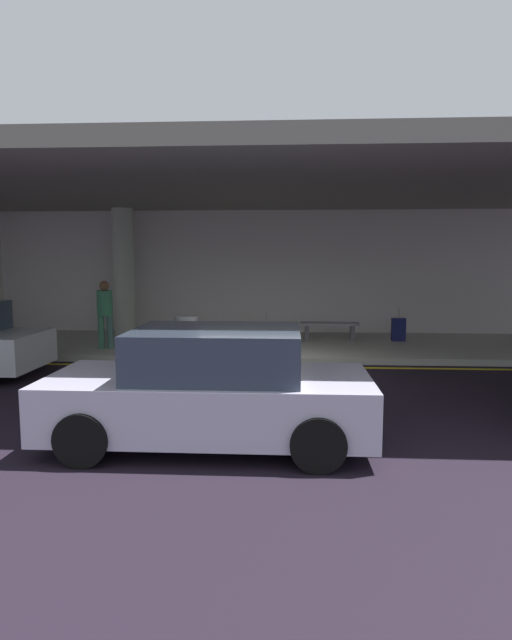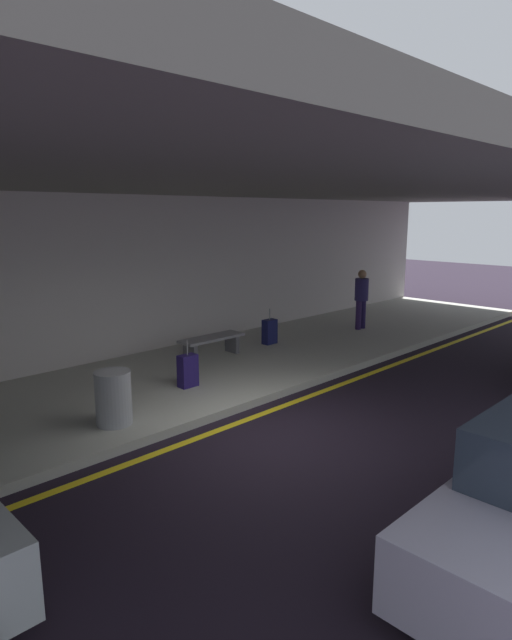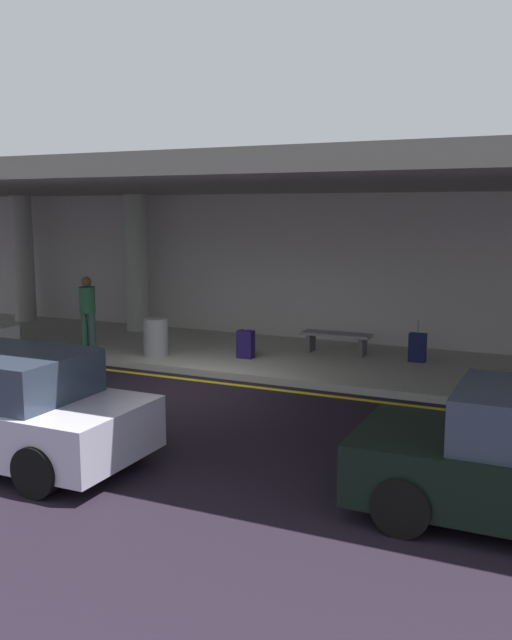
% 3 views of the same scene
% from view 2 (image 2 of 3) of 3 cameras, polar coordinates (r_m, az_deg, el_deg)
% --- Properties ---
extents(ground_plane, '(60.00, 60.00, 0.00)m').
position_cam_2_polar(ground_plane, '(8.47, 1.60, -12.18)').
color(ground_plane, black).
extents(sidewalk, '(26.00, 4.20, 0.15)m').
position_cam_2_polar(sidewalk, '(10.67, -10.59, -6.85)').
color(sidewalk, '#A7A89D').
rests_on(sidewalk, ground).
extents(lane_stripe_yellow, '(26.00, 0.14, 0.01)m').
position_cam_2_polar(lane_stripe_yellow, '(8.91, -1.63, -10.90)').
color(lane_stripe_yellow, yellow).
rests_on(lane_stripe_yellow, ground).
extents(ceiling_overhang, '(28.00, 13.20, 0.30)m').
position_cam_2_polar(ceiling_overhang, '(9.75, -9.74, 14.58)').
color(ceiling_overhang, slate).
rests_on(ceiling_overhang, support_column_far_left).
extents(terminal_back_wall, '(26.00, 0.30, 3.80)m').
position_cam_2_polar(terminal_back_wall, '(12.18, -16.88, 3.93)').
color(terminal_back_wall, '#BAB2AE').
rests_on(terminal_back_wall, ground).
extents(person_waiting_for_ride, '(0.38, 0.38, 1.68)m').
position_cam_2_polar(person_waiting_for_ride, '(15.19, 11.29, 2.62)').
color(person_waiting_for_ride, '#251741').
rests_on(person_waiting_for_ride, sidewalk).
extents(suitcase_upright_primary, '(0.36, 0.22, 0.90)m').
position_cam_2_polar(suitcase_upright_primary, '(10.14, -7.36, -5.44)').
color(suitcase_upright_primary, '#1D144F').
rests_on(suitcase_upright_primary, sidewalk).
extents(suitcase_upright_secondary, '(0.36, 0.22, 0.90)m').
position_cam_2_polar(suitcase_upright_secondary, '(13.31, 1.48, -1.26)').
color(suitcase_upright_secondary, '#121543').
rests_on(suitcase_upright_secondary, sidewalk).
extents(bench_metal, '(1.60, 0.50, 0.48)m').
position_cam_2_polar(bench_metal, '(12.10, -4.79, -2.39)').
color(bench_metal, slate).
rests_on(bench_metal, sidewalk).
extents(trash_bin_steel, '(0.56, 0.56, 0.85)m').
position_cam_2_polar(trash_bin_steel, '(8.60, -15.11, -8.10)').
color(trash_bin_steel, gray).
rests_on(trash_bin_steel, sidewalk).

